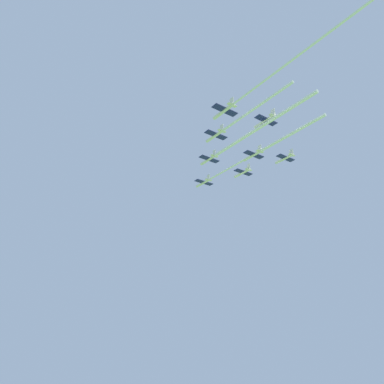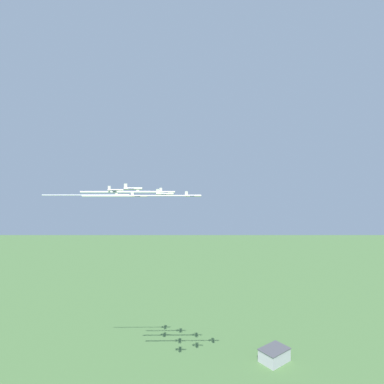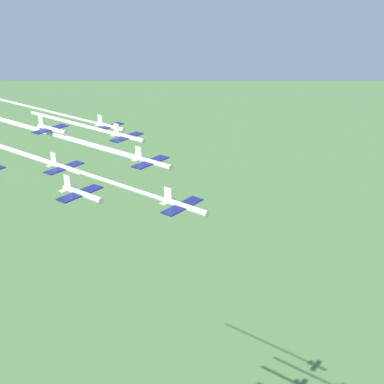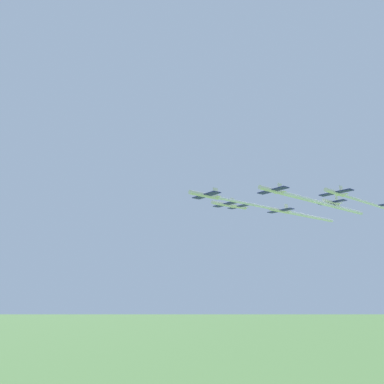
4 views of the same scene
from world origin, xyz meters
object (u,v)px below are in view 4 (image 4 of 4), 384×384
at_px(jet_1, 272,190).
at_px(jet_5, 238,207).
at_px(jet_4, 280,210).
at_px(jet_2, 224,204).
at_px(jet_3, 335,192).
at_px(jet_7, 332,202).
at_px(jet_0, 205,195).

xyz_separation_m(jet_1, jet_5, (-32.53, -14.76, 2.63)).
bearing_deg(jet_4, jet_1, 120.47).
height_order(jet_1, jet_2, jet_1).
distance_m(jet_1, jet_3, 20.43).
height_order(jet_1, jet_7, jet_7).
distance_m(jet_0, jet_1, 20.55).
relative_size(jet_3, jet_7, 1.00).
height_order(jet_4, jet_7, jet_7).
distance_m(jet_2, jet_7, 40.91).
xyz_separation_m(jet_4, jet_7, (-8.14, 18.74, 3.70)).
height_order(jet_0, jet_3, jet_3).
height_order(jet_4, jet_5, jet_5).
bearing_deg(jet_0, jet_3, -120.47).
relative_size(jet_0, jet_1, 1.00).
relative_size(jet_1, jet_4, 1.00).
bearing_deg(jet_1, jet_2, -0.00).
height_order(jet_2, jet_4, jet_2).
bearing_deg(jet_4, jet_5, -0.00).
relative_size(jet_0, jet_3, 1.00).
xyz_separation_m(jet_1, jet_4, (-20.33, 1.99, -2.36)).
distance_m(jet_2, jet_5, 20.70).
bearing_deg(jet_3, jet_1, 59.53).
bearing_deg(jet_0, jet_7, -101.09).
xyz_separation_m(jet_0, jet_3, (-16.28, 37.48, 2.15)).
relative_size(jet_3, jet_5, 1.00).
bearing_deg(jet_7, jet_2, 59.53).
xyz_separation_m(jet_0, jet_1, (-8.14, 18.74, 2.18)).
bearing_deg(jet_0, jet_2, -59.53).
bearing_deg(jet_3, jet_7, -59.53).
relative_size(jet_2, jet_5, 1.00).
relative_size(jet_2, jet_4, 1.00).
distance_m(jet_3, jet_7, 20.48).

